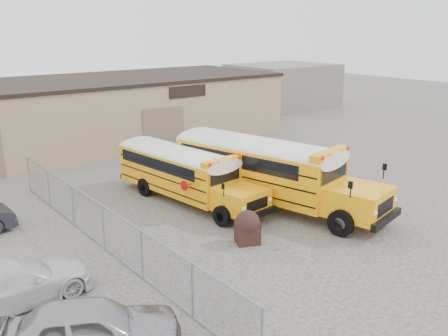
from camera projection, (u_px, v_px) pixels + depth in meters
ground at (272, 235)px, 20.53m from camera, size 120.00×120.00×0.00m
warehouse at (77, 113)px, 35.03m from camera, size 30.20×10.20×4.67m
chainlink_fence at (103, 227)px, 19.01m from camera, size 0.07×18.07×1.81m
distant_building_right at (282, 86)px, 52.30m from camera, size 10.00×8.00×4.40m
school_bus_left at (122, 151)px, 27.97m from camera, size 3.20×9.16×2.62m
school_bus_right at (170, 146)px, 27.67m from camera, size 4.93×11.21×3.19m
tarp_bundle at (247, 227)px, 19.60m from camera, size 1.15×1.11×1.34m
car_silver at (90, 330)px, 12.79m from camera, size 5.01×3.73×1.59m
car_white at (11, 284)px, 15.21m from camera, size 5.04×2.31×1.43m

